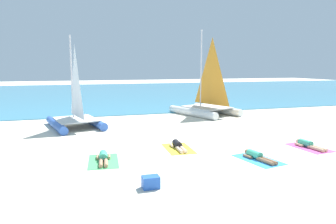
# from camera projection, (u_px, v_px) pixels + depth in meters

# --- Properties ---
(ground_plane) EXTENTS (120.00, 120.00, 0.00)m
(ground_plane) POSITION_uv_depth(u_px,v_px,m) (149.00, 121.00, 20.20)
(ground_plane) COLOR beige
(ocean_water) EXTENTS (120.00, 40.00, 0.05)m
(ocean_water) POSITION_uv_depth(u_px,v_px,m) (110.00, 93.00, 41.53)
(ocean_water) COLOR teal
(ocean_water) RESTS_ON ground
(sailboat_white) EXTENTS (4.46, 5.49, 6.18)m
(sailboat_white) POSITION_uv_depth(u_px,v_px,m) (206.00, 102.00, 22.59)
(sailboat_white) COLOR white
(sailboat_white) RESTS_ON ground
(sailboat_blue) EXTENTS (3.47, 4.58, 5.34)m
(sailboat_blue) POSITION_uv_depth(u_px,v_px,m) (75.00, 114.00, 17.89)
(sailboat_blue) COLOR blue
(sailboat_blue) RESTS_ON ground
(towel_leftmost) EXTENTS (1.27, 1.99, 0.01)m
(towel_leftmost) POSITION_uv_depth(u_px,v_px,m) (103.00, 161.00, 11.57)
(towel_leftmost) COLOR #4CB266
(towel_leftmost) RESTS_ON ground
(sunbather_leftmost) EXTENTS (0.58, 1.57, 0.30)m
(sunbather_leftmost) POSITION_uv_depth(u_px,v_px,m) (103.00, 157.00, 11.62)
(sunbather_leftmost) COLOR #3FB28C
(sunbather_leftmost) RESTS_ON towel_leftmost
(towel_center_left) EXTENTS (1.20, 1.96, 0.01)m
(towel_center_left) POSITION_uv_depth(u_px,v_px,m) (178.00, 149.00, 13.34)
(towel_center_left) COLOR yellow
(towel_center_left) RESTS_ON ground
(sunbather_center_left) EXTENTS (0.56, 1.57, 0.30)m
(sunbather_center_left) POSITION_uv_depth(u_px,v_px,m) (178.00, 145.00, 13.39)
(sunbather_center_left) COLOR black
(sunbather_center_left) RESTS_ON towel_center_left
(towel_center_right) EXTENTS (1.43, 2.07, 0.01)m
(towel_center_right) POSITION_uv_depth(u_px,v_px,m) (258.00, 160.00, 11.77)
(towel_center_right) COLOR #338CD8
(towel_center_right) RESTS_ON ground
(sunbather_center_right) EXTENTS (0.68, 1.56, 0.30)m
(sunbather_center_right) POSITION_uv_depth(u_px,v_px,m) (257.00, 156.00, 11.81)
(sunbather_center_right) COLOR #3FB28C
(sunbather_center_right) RESTS_ON towel_center_right
(towel_rightmost) EXTENTS (1.26, 1.99, 0.01)m
(towel_rightmost) POSITION_uv_depth(u_px,v_px,m) (309.00, 148.00, 13.51)
(towel_rightmost) COLOR #D84C99
(towel_rightmost) RESTS_ON ground
(sunbather_rightmost) EXTENTS (0.58, 1.57, 0.30)m
(sunbather_rightmost) POSITION_uv_depth(u_px,v_px,m) (308.00, 144.00, 13.55)
(sunbather_rightmost) COLOR #3FB28C
(sunbather_rightmost) RESTS_ON towel_rightmost
(cooler_box) EXTENTS (0.50, 0.36, 0.36)m
(cooler_box) POSITION_uv_depth(u_px,v_px,m) (151.00, 182.00, 9.02)
(cooler_box) COLOR blue
(cooler_box) RESTS_ON ground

